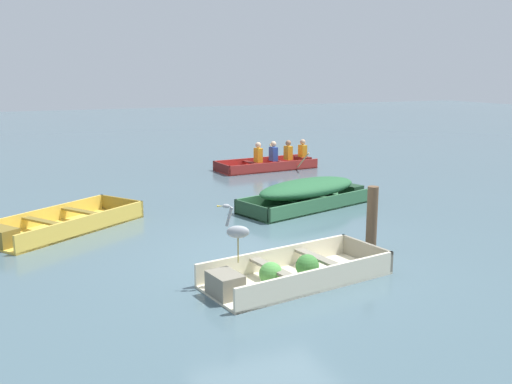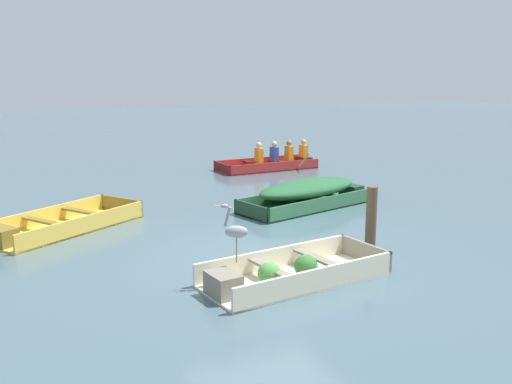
{
  "view_description": "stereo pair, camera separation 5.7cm",
  "coord_description": "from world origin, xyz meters",
  "px_view_note": "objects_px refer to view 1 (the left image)",
  "views": [
    {
      "loc": [
        -3.94,
        -8.13,
        3.02
      ],
      "look_at": [
        1.19,
        3.4,
        0.35
      ],
      "focal_mm": 40.0,
      "sensor_mm": 36.0,
      "label": 1
    },
    {
      "loc": [
        -3.89,
        -8.15,
        3.02
      ],
      "look_at": [
        1.19,
        3.4,
        0.35
      ],
      "focal_mm": 40.0,
      "sensor_mm": 36.0,
      "label": 2
    }
  ],
  "objects_px": {
    "rowboat_red_with_crew": "(273,162)",
    "mooring_post": "(372,219)",
    "dinghy_cream_foreground": "(289,274)",
    "heron_on_dinghy": "(237,230)",
    "skiff_green_near_moored": "(309,191)",
    "skiff_yellow_mid_moored": "(59,226)"
  },
  "relations": [
    {
      "from": "dinghy_cream_foreground",
      "to": "rowboat_red_with_crew",
      "type": "bearing_deg",
      "value": 65.77
    },
    {
      "from": "dinghy_cream_foreground",
      "to": "skiff_green_near_moored",
      "type": "height_order",
      "value": "skiff_green_near_moored"
    },
    {
      "from": "skiff_green_near_moored",
      "to": "heron_on_dinghy",
      "type": "xyz_separation_m",
      "value": [
        -3.35,
        -3.93,
        0.49
      ]
    },
    {
      "from": "heron_on_dinghy",
      "to": "mooring_post",
      "type": "relative_size",
      "value": 0.74
    },
    {
      "from": "rowboat_red_with_crew",
      "to": "heron_on_dinghy",
      "type": "relative_size",
      "value": 3.81
    },
    {
      "from": "skiff_green_near_moored",
      "to": "heron_on_dinghy",
      "type": "height_order",
      "value": "heron_on_dinghy"
    },
    {
      "from": "skiff_green_near_moored",
      "to": "heron_on_dinghy",
      "type": "distance_m",
      "value": 5.19
    },
    {
      "from": "skiff_yellow_mid_moored",
      "to": "mooring_post",
      "type": "distance_m",
      "value": 5.92
    },
    {
      "from": "dinghy_cream_foreground",
      "to": "mooring_post",
      "type": "height_order",
      "value": "mooring_post"
    },
    {
      "from": "skiff_green_near_moored",
      "to": "skiff_yellow_mid_moored",
      "type": "xyz_separation_m",
      "value": [
        -5.39,
        0.19,
        -0.25
      ]
    },
    {
      "from": "skiff_green_near_moored",
      "to": "skiff_yellow_mid_moored",
      "type": "distance_m",
      "value": 5.4
    },
    {
      "from": "rowboat_red_with_crew",
      "to": "heron_on_dinghy",
      "type": "height_order",
      "value": "heron_on_dinghy"
    },
    {
      "from": "dinghy_cream_foreground",
      "to": "heron_on_dinghy",
      "type": "distance_m",
      "value": 1.06
    },
    {
      "from": "rowboat_red_with_crew",
      "to": "heron_on_dinghy",
      "type": "bearing_deg",
      "value": -118.47
    },
    {
      "from": "skiff_yellow_mid_moored",
      "to": "rowboat_red_with_crew",
      "type": "xyz_separation_m",
      "value": [
        6.91,
        4.87,
        0.09
      ]
    },
    {
      "from": "skiff_green_near_moored",
      "to": "mooring_post",
      "type": "height_order",
      "value": "mooring_post"
    },
    {
      "from": "rowboat_red_with_crew",
      "to": "mooring_post",
      "type": "bearing_deg",
      "value": -104.35
    },
    {
      "from": "skiff_yellow_mid_moored",
      "to": "rowboat_red_with_crew",
      "type": "distance_m",
      "value": 8.46
    },
    {
      "from": "dinghy_cream_foreground",
      "to": "skiff_green_near_moored",
      "type": "relative_size",
      "value": 0.83
    },
    {
      "from": "rowboat_red_with_crew",
      "to": "mooring_post",
      "type": "xyz_separation_m",
      "value": [
        -2.13,
        -8.34,
        0.36
      ]
    },
    {
      "from": "skiff_green_near_moored",
      "to": "rowboat_red_with_crew",
      "type": "bearing_deg",
      "value": 73.27
    },
    {
      "from": "rowboat_red_with_crew",
      "to": "mooring_post",
      "type": "relative_size",
      "value": 2.83
    }
  ]
}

